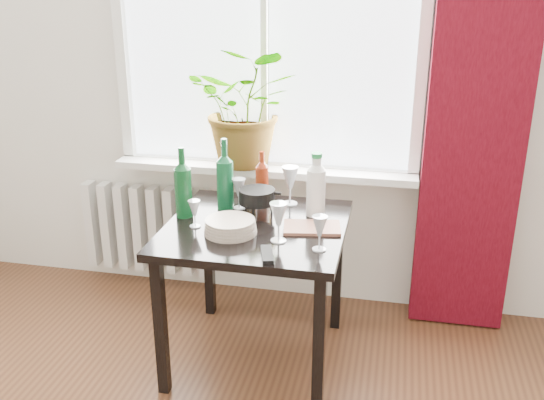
% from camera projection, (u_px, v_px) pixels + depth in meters
% --- Properties ---
extents(window, '(1.72, 0.08, 1.62)m').
position_uv_depth(window, '(265.00, 27.00, 3.23)').
color(window, white).
rests_on(window, ground).
extents(windowsill, '(1.72, 0.20, 0.04)m').
position_uv_depth(windowsill, '(263.00, 169.00, 3.44)').
color(windowsill, silver).
rests_on(windowsill, ground).
extents(curtain, '(0.50, 0.12, 2.56)m').
position_uv_depth(curtain, '(480.00, 95.00, 3.02)').
color(curtain, '#3D050E').
rests_on(curtain, ground).
extents(radiator, '(0.80, 0.10, 0.55)m').
position_uv_depth(radiator, '(147.00, 228.00, 3.77)').
color(radiator, silver).
rests_on(radiator, ground).
extents(table, '(0.85, 0.85, 0.74)m').
position_uv_depth(table, '(256.00, 242.00, 2.93)').
color(table, black).
rests_on(table, ground).
extents(potted_plant, '(0.64, 0.57, 0.66)m').
position_uv_depth(potted_plant, '(248.00, 107.00, 3.34)').
color(potted_plant, '#297C21').
rests_on(potted_plant, windowsill).
extents(wine_bottle_left, '(0.10, 0.10, 0.36)m').
position_uv_depth(wine_bottle_left, '(183.00, 182.00, 2.94)').
color(wine_bottle_left, '#0C421D').
rests_on(wine_bottle_left, table).
extents(wine_bottle_right, '(0.11, 0.11, 0.37)m').
position_uv_depth(wine_bottle_right, '(225.00, 173.00, 3.04)').
color(wine_bottle_right, '#0D4726').
rests_on(wine_bottle_right, table).
extents(bottle_amber, '(0.09, 0.09, 0.28)m').
position_uv_depth(bottle_amber, '(262.00, 176.00, 3.13)').
color(bottle_amber, maroon).
rests_on(bottle_amber, table).
extents(cleaning_bottle, '(0.12, 0.12, 0.33)m').
position_uv_depth(cleaning_bottle, '(316.00, 183.00, 2.96)').
color(cleaning_bottle, white).
rests_on(cleaning_bottle, table).
extents(wineglass_front_right, '(0.09, 0.09, 0.19)m').
position_uv_depth(wineglass_front_right, '(279.00, 222.00, 2.68)').
color(wineglass_front_right, white).
rests_on(wineglass_front_right, table).
extents(wineglass_far_right, '(0.08, 0.08, 0.16)m').
position_uv_depth(wineglass_far_right, '(320.00, 233.00, 2.60)').
color(wineglass_far_right, silver).
rests_on(wineglass_far_right, table).
extents(wineglass_back_center, '(0.09, 0.09, 0.21)m').
position_uv_depth(wineglass_back_center, '(290.00, 185.00, 3.12)').
color(wineglass_back_center, silver).
rests_on(wineglass_back_center, table).
extents(wineglass_back_left, '(0.07, 0.07, 0.16)m').
position_uv_depth(wineglass_back_left, '(239.00, 193.00, 3.07)').
color(wineglass_back_left, silver).
rests_on(wineglass_back_left, table).
extents(wineglass_front_left, '(0.06, 0.06, 0.14)m').
position_uv_depth(wineglass_front_left, '(195.00, 214.00, 2.85)').
color(wineglass_front_left, '#B2B8C0').
rests_on(wineglass_front_left, table).
extents(plate_stack, '(0.28, 0.28, 0.07)m').
position_uv_depth(plate_stack, '(230.00, 226.00, 2.79)').
color(plate_stack, '#BFB09F').
rests_on(plate_stack, table).
extents(fondue_pot, '(0.24, 0.22, 0.14)m').
position_uv_depth(fondue_pot, '(257.00, 202.00, 2.98)').
color(fondue_pot, black).
rests_on(fondue_pot, table).
extents(tv_remote, '(0.09, 0.17, 0.02)m').
position_uv_depth(tv_remote, '(267.00, 254.00, 2.57)').
color(tv_remote, black).
rests_on(tv_remote, table).
extents(cutting_board, '(0.29, 0.21, 0.01)m').
position_uv_depth(cutting_board, '(312.00, 228.00, 2.85)').
color(cutting_board, '#9D5E47').
rests_on(cutting_board, table).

